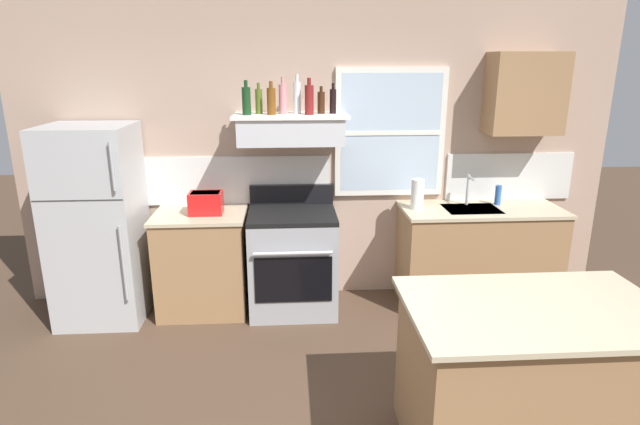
% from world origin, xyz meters
% --- Properties ---
extents(back_wall, '(5.40, 0.11, 2.70)m').
position_xyz_m(back_wall, '(0.03, 2.23, 1.35)').
color(back_wall, tan).
rests_on(back_wall, ground_plane).
extents(refrigerator, '(0.70, 0.72, 1.68)m').
position_xyz_m(refrigerator, '(-1.90, 1.84, 0.84)').
color(refrigerator, '#B7BABC').
rests_on(refrigerator, ground_plane).
extents(counter_left_of_stove, '(0.79, 0.63, 0.91)m').
position_xyz_m(counter_left_of_stove, '(-1.05, 1.90, 0.46)').
color(counter_left_of_stove, '#9E754C').
rests_on(counter_left_of_stove, ground_plane).
extents(toaster, '(0.30, 0.20, 0.19)m').
position_xyz_m(toaster, '(-0.99, 1.88, 1.01)').
color(toaster, red).
rests_on(toaster, counter_left_of_stove).
extents(stove_range, '(0.76, 0.69, 1.09)m').
position_xyz_m(stove_range, '(-0.25, 1.86, 0.46)').
color(stove_range, '#9EA0A5').
rests_on(stove_range, ground_plane).
extents(range_hood_shelf, '(0.96, 0.52, 0.24)m').
position_xyz_m(range_hood_shelf, '(-0.25, 1.96, 1.62)').
color(range_hood_shelf, silver).
extents(bottle_dark_green_wine, '(0.07, 0.07, 0.28)m').
position_xyz_m(bottle_dark_green_wine, '(-0.61, 1.91, 1.86)').
color(bottle_dark_green_wine, '#143819').
rests_on(bottle_dark_green_wine, range_hood_shelf).
extents(bottle_olive_oil_square, '(0.06, 0.06, 0.25)m').
position_xyz_m(bottle_olive_oil_square, '(-0.51, 2.00, 1.85)').
color(bottle_olive_oil_square, '#4C601E').
rests_on(bottle_olive_oil_square, range_hood_shelf).
extents(bottle_amber_wine, '(0.07, 0.07, 0.27)m').
position_xyz_m(bottle_amber_wine, '(-0.41, 1.91, 1.86)').
color(bottle_amber_wine, brown).
rests_on(bottle_amber_wine, range_hood_shelf).
extents(bottle_rose_pink, '(0.07, 0.07, 0.30)m').
position_xyz_m(bottle_rose_pink, '(-0.31, 1.98, 1.87)').
color(bottle_rose_pink, '#C67F84').
rests_on(bottle_rose_pink, range_hood_shelf).
extents(bottle_clear_tall, '(0.06, 0.06, 0.33)m').
position_xyz_m(bottle_clear_tall, '(-0.19, 1.99, 1.88)').
color(bottle_clear_tall, silver).
rests_on(bottle_clear_tall, range_hood_shelf).
extents(bottle_red_label_wine, '(0.07, 0.07, 0.30)m').
position_xyz_m(bottle_red_label_wine, '(-0.09, 1.90, 1.87)').
color(bottle_red_label_wine, maroon).
rests_on(bottle_red_label_wine, range_hood_shelf).
extents(bottle_brown_stout, '(0.06, 0.06, 0.23)m').
position_xyz_m(bottle_brown_stout, '(0.01, 1.98, 1.84)').
color(bottle_brown_stout, '#381E0F').
rests_on(bottle_brown_stout, range_hood_shelf).
extents(bottle_balsamic_dark, '(0.06, 0.06, 0.25)m').
position_xyz_m(bottle_balsamic_dark, '(0.11, 1.99, 1.85)').
color(bottle_balsamic_dark, black).
rests_on(bottle_balsamic_dark, range_hood_shelf).
extents(counter_right_with_sink, '(1.43, 0.63, 0.91)m').
position_xyz_m(counter_right_with_sink, '(1.45, 1.90, 0.46)').
color(counter_right_with_sink, '#9E754C').
rests_on(counter_right_with_sink, ground_plane).
extents(sink_faucet, '(0.03, 0.17, 0.28)m').
position_xyz_m(sink_faucet, '(1.35, 2.00, 1.08)').
color(sink_faucet, silver).
rests_on(sink_faucet, counter_right_with_sink).
extents(paper_towel_roll, '(0.11, 0.11, 0.27)m').
position_xyz_m(paper_towel_roll, '(0.86, 1.90, 1.04)').
color(paper_towel_roll, white).
rests_on(paper_towel_roll, counter_right_with_sink).
extents(dish_soap_bottle, '(0.06, 0.06, 0.18)m').
position_xyz_m(dish_soap_bottle, '(1.63, 2.00, 1.00)').
color(dish_soap_bottle, blue).
rests_on(dish_soap_bottle, counter_right_with_sink).
extents(kitchen_island, '(1.40, 0.90, 0.91)m').
position_xyz_m(kitchen_island, '(1.04, -0.02, 0.46)').
color(kitchen_island, '#9E754C').
rests_on(kitchen_island, ground_plane).
extents(upper_cabinet_right, '(0.64, 0.32, 0.70)m').
position_xyz_m(upper_cabinet_right, '(1.80, 2.04, 1.90)').
color(upper_cabinet_right, '#9E754C').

